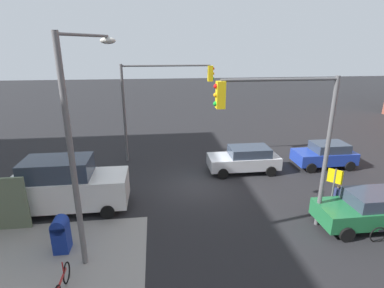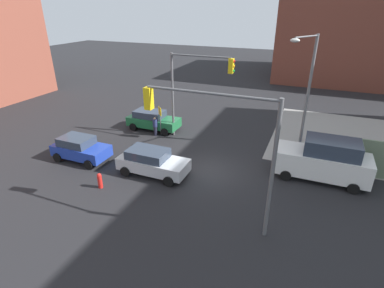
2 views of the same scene
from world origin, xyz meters
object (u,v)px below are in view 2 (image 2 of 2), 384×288
sedan_silver (152,162)px  coupe_blue (80,148)px  traffic_signal_nw_corner (195,81)px  street_lamp_corner (306,86)px  fire_hydrant (100,180)px  mailbox_blue (315,145)px  pedestrian_crossing (155,126)px  bicycle_at_crosswalk (158,121)px  traffic_signal_se_corner (220,134)px  van_white_delivery (323,160)px  bicycle_leaning_on_fence (307,137)px  coupe_green (153,120)px

sedan_silver → coupe_blue: (-5.45, -0.18, -0.00)m
coupe_blue → sedan_silver: bearing=1.9°
traffic_signal_nw_corner → street_lamp_corner: bearing=7.3°
fire_hydrant → sedan_silver: size_ratio=0.22×
traffic_signal_nw_corner → mailbox_blue: bearing=3.2°
street_lamp_corner → pedestrian_crossing: (-10.82, -1.68, -3.90)m
fire_hydrant → bicycle_at_crosswalk: bearing=100.0°
traffic_signal_se_corner → street_lamp_corner: 10.38m
traffic_signal_nw_corner → van_white_delivery: (9.39, -2.70, -3.31)m
sedan_silver → van_white_delivery: (9.73, 3.45, 0.44)m
bicycle_leaning_on_fence → fire_hydrant: bearing=-132.9°
fire_hydrant → coupe_blue: size_ratio=0.25×
traffic_signal_nw_corner → van_white_delivery: size_ratio=1.20×
van_white_delivery → coupe_green: bearing=166.9°
coupe_green → pedestrian_crossing: bearing=-52.7°
traffic_signal_se_corner → sedan_silver: bearing=151.0°
coupe_blue → bicycle_at_crosswalk: coupe_blue is taller
mailbox_blue → bicycle_at_crosswalk: mailbox_blue is taller
street_lamp_corner → van_white_delivery: bearing=-65.0°
sedan_silver → coupe_green: bearing=119.1°
street_lamp_corner → fire_hydrant: 14.55m
traffic_signal_se_corner → bicycle_leaning_on_fence: size_ratio=3.71×
coupe_green → bicycle_leaning_on_fence: bearing=10.6°
pedestrian_crossing → coupe_blue: bearing=69.6°
coupe_blue → bicycle_leaning_on_fence: (14.05, 9.02, -0.49)m
fire_hydrant → bicycle_leaning_on_fence: bearing=47.1°
traffic_signal_nw_corner → coupe_blue: traffic_signal_nw_corner is taller
bicycle_leaning_on_fence → mailbox_blue: bearing=-74.7°
traffic_signal_se_corner → pedestrian_crossing: size_ratio=4.18×
traffic_signal_se_corner → bicycle_at_crosswalk: (-8.95, 10.50, -4.32)m
traffic_signal_nw_corner → traffic_signal_se_corner: size_ratio=1.00×
sedan_silver → coupe_blue: 5.46m
street_lamp_corner → traffic_signal_se_corner: bearing=-106.0°
sedan_silver → traffic_signal_nw_corner: bearing=86.9°
traffic_signal_se_corner → fire_hydrant: size_ratio=6.91×
mailbox_blue → coupe_blue: coupe_blue is taller
bicycle_leaning_on_fence → traffic_signal_nw_corner: bearing=-161.9°
bicycle_at_crosswalk → mailbox_blue: bearing=-4.4°
traffic_signal_se_corner → sedan_silver: size_ratio=1.49×
traffic_signal_se_corner → fire_hydrant: 8.29m
coupe_green → coupe_blue: bearing=-105.1°
bicycle_at_crosswalk → sedan_silver: bearing=-63.5°
fire_hydrant → van_white_delivery: 13.20m
coupe_blue → bicycle_at_crosswalk: 8.01m
street_lamp_corner → fire_hydrant: street_lamp_corner is taller
fire_hydrant → pedestrian_crossing: pedestrian_crossing is taller
traffic_signal_nw_corner → street_lamp_corner: 7.74m
sedan_silver → bicycle_leaning_on_fence: sedan_silver is taller
traffic_signal_nw_corner → sedan_silver: 7.21m
fire_hydrant → coupe_green: size_ratio=0.21×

